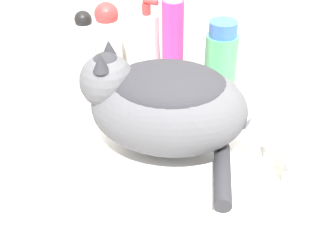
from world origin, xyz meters
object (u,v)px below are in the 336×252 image
(shampoo_bottle_tall, at_px, (173,42))
(soap_pump_bottle, at_px, (147,47))
(faucet, at_px, (296,152))
(lotion_bottle_white, at_px, (108,38))
(mouthwash_bottle, at_px, (222,62))
(deodorant_stick, at_px, (85,38))
(cat, at_px, (166,103))

(shampoo_bottle_tall, relative_size, soap_pump_bottle, 1.13)
(faucet, relative_size, lotion_bottle_white, 0.73)
(faucet, distance_m, shampoo_bottle_tall, 0.41)
(shampoo_bottle_tall, bearing_deg, lotion_bottle_white, 180.00)
(mouthwash_bottle, height_order, deodorant_stick, mouthwash_bottle)
(faucet, height_order, soap_pump_bottle, soap_pump_bottle)
(lotion_bottle_white, bearing_deg, cat, -42.79)
(deodorant_stick, bearing_deg, shampoo_bottle_tall, 0.00)
(deodorant_stick, bearing_deg, mouthwash_bottle, 0.00)
(soap_pump_bottle, bearing_deg, faucet, -29.30)
(faucet, bearing_deg, deodorant_stick, -31.64)
(cat, bearing_deg, faucet, 172.73)
(mouthwash_bottle, bearing_deg, shampoo_bottle_tall, 180.00)
(cat, relative_size, mouthwash_bottle, 1.75)
(cat, bearing_deg, shampoo_bottle_tall, -85.19)
(faucet, bearing_deg, mouthwash_bottle, -57.08)
(faucet, bearing_deg, shampoo_bottle_tall, -44.37)
(faucet, xyz_separation_m, shampoo_bottle_tall, (-0.34, 0.23, 0.04))
(mouthwash_bottle, bearing_deg, lotion_bottle_white, 180.00)
(mouthwash_bottle, bearing_deg, faucet, -46.61)
(mouthwash_bottle, relative_size, lotion_bottle_white, 1.02)
(shampoo_bottle_tall, relative_size, deodorant_stick, 1.59)
(faucet, distance_m, deodorant_stick, 0.63)
(mouthwash_bottle, height_order, soap_pump_bottle, soap_pump_bottle)
(lotion_bottle_white, xyz_separation_m, deodorant_stick, (-0.07, 0.00, -0.02))
(cat, xyz_separation_m, mouthwash_bottle, (0.01, 0.27, -0.05))
(shampoo_bottle_tall, bearing_deg, soap_pump_bottle, -180.00)
(soap_pump_bottle, bearing_deg, mouthwash_bottle, 0.00)
(mouthwash_bottle, xyz_separation_m, lotion_bottle_white, (-0.30, 0.00, 0.00))
(cat, height_order, faucet, cat)
(mouthwash_bottle, bearing_deg, deodorant_stick, 180.00)
(cat, bearing_deg, mouthwash_bottle, -109.97)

